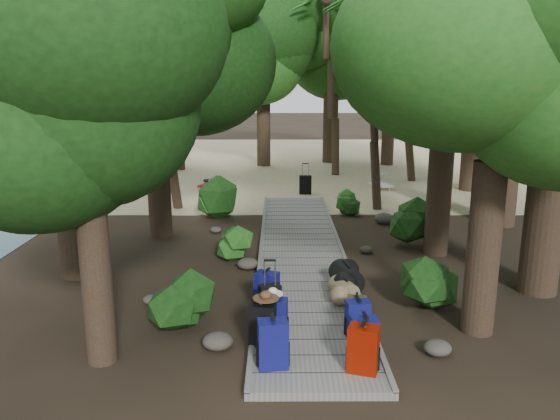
{
  "coord_description": "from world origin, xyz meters",
  "views": [
    {
      "loc": [
        -0.57,
        -11.28,
        4.04
      ],
      "look_at": [
        -0.5,
        1.51,
        1.0
      ],
      "focal_mm": 35.0,
      "sensor_mm": 36.0,
      "label": 1
    }
  ],
  "objects_px": {
    "backpack_right_a": "(363,347)",
    "backpack_right_b": "(365,336)",
    "backpack_right_d": "(356,309)",
    "duffel_right_black": "(346,277)",
    "backpack_left_a": "(273,341)",
    "kayak": "(210,182)",
    "duffel_right_khaki": "(344,289)",
    "lone_suitcase_on_sand": "(305,185)",
    "suitcase_on_boardwalk": "(270,300)",
    "backpack_left_d": "(267,286)",
    "backpack_left_b": "(262,322)",
    "backpack_right_c": "(358,316)",
    "backpack_left_c": "(275,316)",
    "sun_lounger": "(382,182)"
  },
  "relations": [
    {
      "from": "backpack_right_a",
      "to": "backpack_right_c",
      "type": "distance_m",
      "value": 1.1
    },
    {
      "from": "lone_suitcase_on_sand",
      "to": "duffel_right_black",
      "type": "bearing_deg",
      "value": -89.38
    },
    {
      "from": "backpack_right_d",
      "to": "suitcase_on_boardwalk",
      "type": "distance_m",
      "value": 1.46
    },
    {
      "from": "duffel_right_black",
      "to": "suitcase_on_boardwalk",
      "type": "height_order",
      "value": "suitcase_on_boardwalk"
    },
    {
      "from": "sun_lounger",
      "to": "backpack_right_a",
      "type": "bearing_deg",
      "value": -120.97
    },
    {
      "from": "backpack_left_c",
      "to": "suitcase_on_boardwalk",
      "type": "relative_size",
      "value": 1.25
    },
    {
      "from": "duffel_right_khaki",
      "to": "lone_suitcase_on_sand",
      "type": "relative_size",
      "value": 0.86
    },
    {
      "from": "backpack_left_a",
      "to": "kayak",
      "type": "bearing_deg",
      "value": 93.42
    },
    {
      "from": "backpack_left_d",
      "to": "suitcase_on_boardwalk",
      "type": "height_order",
      "value": "backpack_left_d"
    },
    {
      "from": "backpack_right_b",
      "to": "backpack_right_c",
      "type": "xyz_separation_m",
      "value": [
        0.01,
        0.73,
        -0.02
      ]
    },
    {
      "from": "duffel_right_black",
      "to": "backpack_right_a",
      "type": "bearing_deg",
      "value": -103.71
    },
    {
      "from": "backpack_left_c",
      "to": "backpack_right_b",
      "type": "bearing_deg",
      "value": -19.47
    },
    {
      "from": "backpack_left_d",
      "to": "backpack_right_c",
      "type": "relative_size",
      "value": 0.98
    },
    {
      "from": "backpack_right_a",
      "to": "kayak",
      "type": "height_order",
      "value": "backpack_right_a"
    },
    {
      "from": "backpack_left_b",
      "to": "backpack_right_c",
      "type": "distance_m",
      "value": 1.52
    },
    {
      "from": "backpack_right_c",
      "to": "duffel_right_khaki",
      "type": "bearing_deg",
      "value": 84.88
    },
    {
      "from": "duffel_right_khaki",
      "to": "lone_suitcase_on_sand",
      "type": "height_order",
      "value": "lone_suitcase_on_sand"
    },
    {
      "from": "backpack_left_b",
      "to": "backpack_right_b",
      "type": "height_order",
      "value": "backpack_left_b"
    },
    {
      "from": "backpack_left_c",
      "to": "suitcase_on_boardwalk",
      "type": "bearing_deg",
      "value": 103.88
    },
    {
      "from": "backpack_right_b",
      "to": "backpack_right_d",
      "type": "distance_m",
      "value": 1.16
    },
    {
      "from": "backpack_right_c",
      "to": "backpack_right_b",
      "type": "bearing_deg",
      "value": -97.44
    },
    {
      "from": "suitcase_on_boardwalk",
      "to": "sun_lounger",
      "type": "xyz_separation_m",
      "value": [
        4.11,
        11.79,
        -0.11
      ]
    },
    {
      "from": "backpack_left_d",
      "to": "duffel_right_khaki",
      "type": "bearing_deg",
      "value": 26.2
    },
    {
      "from": "backpack_right_a",
      "to": "backpack_right_b",
      "type": "xyz_separation_m",
      "value": [
        0.08,
        0.37,
        -0.03
      ]
    },
    {
      "from": "backpack_right_c",
      "to": "duffel_right_black",
      "type": "xyz_separation_m",
      "value": [
        0.07,
        1.96,
        -0.07
      ]
    },
    {
      "from": "backpack_right_a",
      "to": "duffel_right_black",
      "type": "distance_m",
      "value": 3.06
    },
    {
      "from": "backpack_right_a",
      "to": "sun_lounger",
      "type": "relative_size",
      "value": 0.45
    },
    {
      "from": "backpack_right_d",
      "to": "duffel_right_black",
      "type": "distance_m",
      "value": 1.53
    },
    {
      "from": "backpack_right_d",
      "to": "backpack_left_d",
      "type": "bearing_deg",
      "value": 159.6
    },
    {
      "from": "backpack_left_a",
      "to": "lone_suitcase_on_sand",
      "type": "height_order",
      "value": "backpack_left_a"
    },
    {
      "from": "backpack_left_a",
      "to": "backpack_left_b",
      "type": "bearing_deg",
      "value": 96.45
    },
    {
      "from": "backpack_left_b",
      "to": "duffel_right_khaki",
      "type": "height_order",
      "value": "backpack_left_b"
    },
    {
      "from": "backpack_left_c",
      "to": "backpack_right_a",
      "type": "xyz_separation_m",
      "value": [
        1.22,
        -1.03,
        0.02
      ]
    },
    {
      "from": "backpack_right_d",
      "to": "duffel_right_black",
      "type": "height_order",
      "value": "backpack_right_d"
    },
    {
      "from": "backpack_right_a",
      "to": "backpack_right_d",
      "type": "xyz_separation_m",
      "value": [
        0.12,
        1.53,
        -0.11
      ]
    },
    {
      "from": "duffel_right_black",
      "to": "sun_lounger",
      "type": "distance_m",
      "value": 10.89
    },
    {
      "from": "backpack_left_d",
      "to": "backpack_right_d",
      "type": "xyz_separation_m",
      "value": [
        1.5,
        -0.91,
        -0.06
      ]
    },
    {
      "from": "backpack_right_a",
      "to": "kayak",
      "type": "xyz_separation_m",
      "value": [
        -3.82,
        14.05,
        -0.29
      ]
    },
    {
      "from": "backpack_right_d",
      "to": "sun_lounger",
      "type": "xyz_separation_m",
      "value": [
        2.69,
        12.09,
        -0.09
      ]
    },
    {
      "from": "backpack_right_d",
      "to": "backpack_left_c",
      "type": "bearing_deg",
      "value": -148.84
    },
    {
      "from": "backpack_right_c",
      "to": "duffel_right_black",
      "type": "distance_m",
      "value": 1.96
    },
    {
      "from": "duffel_right_black",
      "to": "suitcase_on_boardwalk",
      "type": "distance_m",
      "value": 1.91
    },
    {
      "from": "duffel_right_black",
      "to": "lone_suitcase_on_sand",
      "type": "xyz_separation_m",
      "value": [
        -0.31,
        9.57,
        -0.01
      ]
    },
    {
      "from": "backpack_right_c",
      "to": "sun_lounger",
      "type": "xyz_separation_m",
      "value": [
        2.73,
        12.51,
        -0.15
      ]
    },
    {
      "from": "backpack_right_b",
      "to": "duffel_right_khaki",
      "type": "bearing_deg",
      "value": 85.85
    },
    {
      "from": "lone_suitcase_on_sand",
      "to": "sun_lounger",
      "type": "xyz_separation_m",
      "value": [
        2.97,
        0.98,
        -0.07
      ]
    },
    {
      "from": "backpack_right_b",
      "to": "duffel_right_black",
      "type": "height_order",
      "value": "backpack_right_b"
    },
    {
      "from": "lone_suitcase_on_sand",
      "to": "backpack_right_c",
      "type": "bearing_deg",
      "value": -90.02
    },
    {
      "from": "duffel_right_black",
      "to": "sun_lounger",
      "type": "relative_size",
      "value": 0.47
    },
    {
      "from": "duffel_right_khaki",
      "to": "lone_suitcase_on_sand",
      "type": "xyz_separation_m",
      "value": [
        -0.2,
        10.09,
        0.04
      ]
    }
  ]
}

